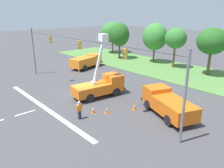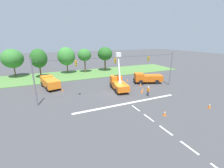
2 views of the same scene
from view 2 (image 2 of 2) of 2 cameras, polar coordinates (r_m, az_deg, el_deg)
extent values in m
plane|color=#424244|center=(27.72, 1.36, -3.56)|extent=(200.00, 200.00, 0.00)
cube|color=#517F3D|center=(43.99, -8.82, 3.99)|extent=(56.00, 12.00, 0.10)
cube|color=silver|center=(23.77, 6.43, -7.22)|extent=(17.60, 0.50, 0.01)
cube|color=silver|center=(22.24, 9.06, -9.09)|extent=(0.20, 2.00, 0.01)
cube|color=silver|center=(20.10, 13.82, -12.36)|extent=(0.20, 2.00, 0.01)
cube|color=silver|center=(18.21, 19.80, -16.25)|extent=(0.20, 2.00, 0.01)
cube|color=silver|center=(16.64, 27.35, -20.70)|extent=(0.20, 2.00, 0.01)
cylinder|color=slate|center=(24.26, -27.50, 0.45)|extent=(0.20, 0.20, 7.20)
cylinder|color=slate|center=(34.26, 21.52, 5.47)|extent=(0.20, 0.20, 7.20)
cylinder|color=black|center=(26.17, 1.46, 10.12)|extent=(26.00, 0.03, 0.03)
cylinder|color=black|center=(24.03, -13.68, 8.95)|extent=(0.02, 0.02, 0.10)
cube|color=gold|center=(24.11, -13.60, 7.70)|extent=(0.32, 0.28, 0.96)
cylinder|color=red|center=(23.91, -13.58, 8.41)|extent=(0.16, 0.05, 0.16)
cylinder|color=black|center=(23.95, -13.52, 7.65)|extent=(0.16, 0.05, 0.16)
cylinder|color=black|center=(24.00, -13.47, 6.90)|extent=(0.16, 0.05, 0.16)
cylinder|color=black|center=(26.13, 1.23, 10.00)|extent=(0.02, 0.02, 0.10)
cube|color=gold|center=(26.19, 1.22, 8.85)|extent=(0.32, 0.28, 0.96)
cylinder|color=red|center=(26.01, 1.38, 9.51)|extent=(0.16, 0.05, 0.16)
cylinder|color=black|center=(26.05, 1.37, 8.81)|extent=(0.16, 0.05, 0.16)
cylinder|color=black|center=(26.10, 1.37, 8.11)|extent=(0.16, 0.05, 0.16)
cylinder|color=black|center=(29.83, 13.79, 10.38)|extent=(0.02, 0.02, 0.10)
cube|color=gold|center=(29.89, 13.72, 9.37)|extent=(0.32, 0.28, 0.96)
cylinder|color=red|center=(29.73, 13.95, 9.94)|extent=(0.16, 0.05, 0.16)
cylinder|color=black|center=(29.77, 13.91, 9.33)|extent=(0.16, 0.05, 0.16)
cylinder|color=black|center=(29.81, 13.87, 8.72)|extent=(0.16, 0.05, 0.16)
cylinder|color=brown|center=(46.43, -33.00, 3.78)|extent=(0.28, 0.28, 2.70)
ellipsoid|color=#33752D|center=(45.93, -33.69, 8.07)|extent=(5.14, 5.63, 4.77)
cylinder|color=brown|center=(42.29, -25.59, 4.25)|extent=(0.36, 0.36, 3.31)
ellipsoid|color=#235B1E|center=(41.78, -26.17, 8.76)|extent=(4.03, 4.01, 4.68)
cylinder|color=brown|center=(45.16, -16.63, 5.65)|extent=(0.33, 0.33, 2.91)
ellipsoid|color=#387F33|center=(44.66, -17.00, 10.06)|extent=(4.82, 4.26, 5.06)
cylinder|color=brown|center=(45.22, -10.21, 6.53)|extent=(0.34, 0.34, 3.59)
ellipsoid|color=#33752D|center=(44.76, -10.43, 10.83)|extent=(3.81, 3.33, 3.56)
cylinder|color=brown|center=(47.01, -2.63, 7.06)|extent=(0.43, 0.43, 3.43)
ellipsoid|color=#235B1E|center=(46.55, -2.69, 11.41)|extent=(4.39, 4.80, 3.98)
cube|color=orange|center=(28.26, 3.26, -0.93)|extent=(2.87, 4.47, 1.10)
cube|color=orange|center=(30.87, 1.51, 1.38)|extent=(2.41, 2.10, 1.87)
cube|color=#1E2838|center=(31.36, 1.19, 2.25)|extent=(1.91, 0.39, 0.84)
cube|color=black|center=(31.98, 1.00, 0.47)|extent=(2.25, 0.50, 0.30)
cylinder|color=black|center=(30.64, -0.23, -0.56)|extent=(0.43, 1.03, 1.00)
cylinder|color=black|center=(31.22, 3.45, -0.26)|extent=(0.43, 1.03, 1.00)
cylinder|color=black|center=(27.46, 1.68, -2.65)|extent=(0.43, 1.03, 1.00)
cylinder|color=black|center=(28.10, 5.73, -2.27)|extent=(0.43, 1.03, 1.00)
cylinder|color=silver|center=(28.31, 3.09, 0.66)|extent=(0.60, 0.60, 0.36)
cube|color=white|center=(28.41, 2.72, 5.48)|extent=(0.49, 1.64, 5.01)
cube|color=white|center=(28.67, 2.36, 11.10)|extent=(1.01, 0.93, 0.80)
cube|color=orange|center=(35.19, 15.04, 2.25)|extent=(4.86, 3.78, 1.31)
cube|color=orange|center=(34.32, 10.20, 2.58)|extent=(2.54, 2.80, 1.74)
cube|color=#1E2838|center=(34.11, 9.17, 3.07)|extent=(0.83, 1.93, 0.78)
cube|color=black|center=(34.29, 8.51, 1.40)|extent=(1.01, 2.29, 0.30)
cylinder|color=black|center=(33.57, 10.95, 0.68)|extent=(1.03, 0.62, 1.00)
cylinder|color=black|center=(35.63, 10.12, 1.66)|extent=(1.03, 0.62, 1.00)
cylinder|color=black|center=(34.60, 16.71, 0.75)|extent=(1.03, 0.62, 1.00)
cylinder|color=black|center=(36.60, 15.59, 1.70)|extent=(1.03, 0.62, 1.00)
cube|color=orange|center=(31.97, -22.13, 0.28)|extent=(3.26, 4.72, 1.47)
cube|color=orange|center=(34.84, -23.55, 1.56)|extent=(2.60, 2.31, 1.64)
cube|color=#1E2838|center=(35.38, -23.87, 2.22)|extent=(1.95, 0.55, 0.74)
cube|color=black|center=(35.94, -23.83, 0.85)|extent=(2.31, 0.69, 0.30)
cylinder|color=black|center=(34.59, -25.00, -0.14)|extent=(0.50, 1.04, 1.00)
cylinder|color=black|center=(35.06, -21.61, 0.48)|extent=(0.50, 1.04, 1.00)
cylinder|color=black|center=(31.22, -23.48, -1.67)|extent=(0.50, 1.04, 1.00)
cylinder|color=black|center=(31.74, -19.76, -0.96)|extent=(0.50, 1.04, 1.00)
cylinder|color=#383842|center=(27.02, 13.69, -3.64)|extent=(0.18, 0.18, 0.85)
cylinder|color=#383842|center=(27.16, 13.42, -3.51)|extent=(0.18, 0.18, 0.85)
cube|color=orange|center=(26.85, 13.66, -2.12)|extent=(0.26, 0.41, 0.60)
cube|color=silver|center=(26.85, 13.66, -2.12)|extent=(0.10, 0.42, 0.62)
cylinder|color=orange|center=(26.65, 14.04, -2.23)|extent=(0.11, 0.11, 0.55)
cylinder|color=orange|center=(27.03, 13.29, -1.90)|extent=(0.11, 0.11, 0.55)
sphere|color=tan|center=(26.72, 13.72, -1.25)|extent=(0.22, 0.22, 0.22)
sphere|color=white|center=(26.70, 13.73, -1.13)|extent=(0.26, 0.26, 0.26)
cube|color=orange|center=(32.37, 10.80, -0.81)|extent=(0.36, 0.36, 0.03)
cone|color=orange|center=(32.25, 10.84, -0.12)|extent=(0.31, 0.31, 0.78)
cylinder|color=white|center=(32.24, 10.84, -0.06)|extent=(0.19, 0.19, 0.14)
cube|color=orange|center=(26.21, 33.03, -7.61)|extent=(0.36, 0.36, 0.03)
cone|color=orange|center=(26.07, 33.17, -6.79)|extent=(0.31, 0.31, 0.78)
cylinder|color=white|center=(26.05, 33.18, -6.71)|extent=(0.19, 0.19, 0.14)
cube|color=orange|center=(29.65, 11.57, -2.50)|extent=(0.36, 0.36, 0.03)
cone|color=orange|center=(29.54, 11.60, -1.89)|extent=(0.25, 0.25, 0.64)
cylinder|color=white|center=(29.53, 11.61, -1.83)|extent=(0.16, 0.16, 0.11)
cube|color=orange|center=(35.79, 5.90, 1.10)|extent=(0.36, 0.36, 0.03)
cone|color=orange|center=(35.71, 5.92, 1.55)|extent=(0.22, 0.22, 0.55)
cylinder|color=white|center=(35.71, 5.92, 1.59)|extent=(0.14, 0.14, 0.10)
cube|color=orange|center=(21.21, 19.35, -11.20)|extent=(0.36, 0.36, 0.03)
cone|color=orange|center=(21.05, 19.45, -10.29)|extent=(0.29, 0.29, 0.72)
cylinder|color=white|center=(21.03, 19.46, -10.20)|extent=(0.18, 0.18, 0.13)
cube|color=orange|center=(30.48, -18.42, -2.50)|extent=(0.36, 0.36, 0.03)
cone|color=orange|center=(30.39, -18.47, -1.95)|extent=(0.24, 0.24, 0.59)
cylinder|color=white|center=(30.38, -18.48, -1.90)|extent=(0.15, 0.15, 0.11)
cube|color=orange|center=(28.39, 11.20, -3.35)|extent=(0.36, 0.36, 0.03)
cone|color=orange|center=(28.27, 11.24, -2.65)|extent=(0.28, 0.28, 0.71)
cylinder|color=white|center=(28.26, 11.24, -2.58)|extent=(0.18, 0.18, 0.13)
camera|label=1|loc=(33.04, 49.51, 10.89)|focal=35.00mm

